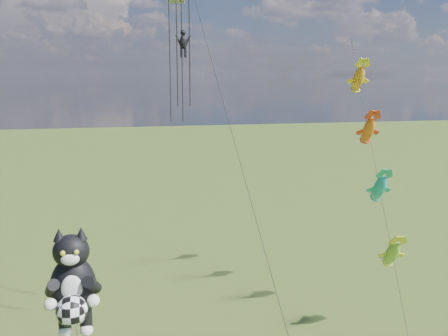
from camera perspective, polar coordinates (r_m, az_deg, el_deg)
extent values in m
ellipsoid|color=black|center=(26.62, -16.82, -13.02)|extent=(2.74, 2.46, 3.33)
ellipsoid|color=black|center=(25.81, -17.08, -9.08)|extent=(2.16, 2.05, 1.69)
cone|color=black|center=(25.59, -18.35, -7.24)|extent=(0.73, 0.73, 0.62)
cone|color=black|center=(25.49, -16.01, -7.17)|extent=(0.73, 0.73, 0.62)
ellipsoid|color=white|center=(25.23, -17.18, -9.92)|extent=(0.96, 0.67, 0.60)
ellipsoid|color=white|center=(25.78, -16.99, -13.07)|extent=(1.11, 0.68, 1.37)
sphere|color=gold|center=(25.08, -17.96, -9.26)|extent=(0.25, 0.25, 0.25)
sphere|color=gold|center=(25.02, -16.52, -9.23)|extent=(0.25, 0.25, 0.25)
sphere|color=white|center=(25.84, -19.23, -14.54)|extent=(0.62, 0.62, 0.62)
sphere|color=white|center=(25.66, -14.71, -14.47)|extent=(0.62, 0.62, 0.62)
sphere|color=white|center=(27.49, -17.72, -17.45)|extent=(0.67, 0.67, 0.67)
sphere|color=white|center=(27.40, -15.45, -17.43)|extent=(0.67, 0.67, 0.67)
sphere|color=white|center=(25.56, -17.00, -15.34)|extent=(1.49, 1.49, 1.49)
cylinder|color=black|center=(37.27, 17.13, -0.95)|extent=(2.62, 15.63, 20.24)
ellipsoid|color=green|center=(35.30, 18.66, -9.18)|extent=(1.17, 2.28, 2.46)
ellipsoid|color=#1998BF|center=(36.92, 17.35, -2.14)|extent=(1.17, 2.28, 2.46)
ellipsoid|color=orange|center=(39.07, 16.18, 4.22)|extent=(1.17, 2.28, 2.46)
ellipsoid|color=#D84619|center=(41.66, 15.12, 9.85)|extent=(1.17, 2.28, 2.46)
cylinder|color=black|center=(25.56, 1.64, 1.36)|extent=(4.25, 16.57, 26.35)
cylinder|color=black|center=(29.86, -5.37, 13.38)|extent=(0.08, 0.08, 6.92)
cylinder|color=black|center=(29.95, -3.94, 13.39)|extent=(0.08, 0.08, 6.92)
cylinder|color=black|center=(32.96, -6.16, 11.85)|extent=(0.08, 0.08, 7.99)
cylinder|color=black|center=(33.06, -4.78, 11.87)|extent=(0.08, 0.08, 7.99)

